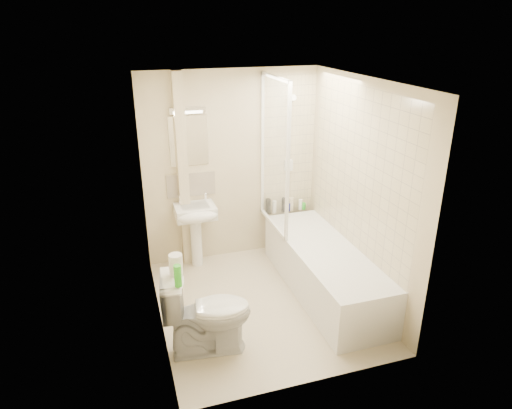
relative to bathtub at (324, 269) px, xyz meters
name	(u,v)px	position (x,y,z in m)	size (l,w,h in m)	color
floor	(262,303)	(-0.75, -0.03, -0.29)	(2.50, 2.50, 0.00)	beige
wall_back	(232,167)	(-0.75, 1.22, 0.91)	(2.20, 0.02, 2.40)	beige
wall_left	(152,216)	(-1.85, -0.03, 0.91)	(0.02, 2.50, 2.40)	beige
wall_right	(360,191)	(0.35, -0.03, 0.91)	(0.02, 2.50, 2.40)	beige
ceiling	(264,81)	(-0.75, -0.03, 2.11)	(2.20, 2.50, 0.02)	white
tile_back	(288,146)	(0.00, 1.20, 1.14)	(0.70, 0.01, 1.75)	beige
tile_right	(359,171)	(0.34, 0.00, 1.14)	(0.01, 2.10, 1.75)	beige
pipe_boxing	(183,174)	(-1.37, 1.16, 0.91)	(0.12, 0.12, 2.40)	beige
splashback	(191,185)	(-1.27, 1.21, 0.74)	(0.60, 0.01, 0.30)	beige
mirror	(189,141)	(-1.27, 1.20, 1.29)	(0.46, 0.01, 0.60)	white
strip_light	(187,110)	(-1.27, 1.18, 1.66)	(0.42, 0.07, 0.07)	silver
bathtub	(324,269)	(0.00, 0.00, 0.00)	(0.70, 2.10, 0.55)	white
shower_screen	(274,155)	(-0.35, 0.76, 1.16)	(0.04, 0.92, 1.80)	white
shower_fixture	(290,137)	(0.00, 1.16, 1.26)	(0.10, 0.16, 0.99)	white
pedestal_sink	(196,219)	(-1.27, 0.98, 0.37)	(0.49, 0.46, 0.94)	white
bottle_black_a	(268,206)	(-0.29, 1.13, 0.36)	(0.07, 0.07, 0.20)	black
bottle_white_a	(274,207)	(-0.20, 1.13, 0.34)	(0.05, 0.05, 0.17)	white
bottle_black_b	(284,205)	(-0.07, 1.13, 0.36)	(0.06, 0.06, 0.19)	black
bottle_blue	(289,207)	(0.00, 1.13, 0.32)	(0.05, 0.05, 0.11)	navy
bottle_cream	(291,204)	(0.03, 1.13, 0.35)	(0.06, 0.06, 0.18)	beige
bottle_white_b	(300,204)	(0.17, 1.13, 0.33)	(0.05, 0.05, 0.14)	white
bottle_green	(303,206)	(0.21, 1.13, 0.30)	(0.06, 0.06, 0.09)	green
toilet	(207,312)	(-1.47, -0.59, 0.12)	(0.86, 0.56, 0.82)	white
toilet_roll_lower	(176,269)	(-1.72, -0.52, 0.59)	(0.12, 0.12, 0.11)	white
toilet_roll_upper	(176,259)	(-1.72, -0.53, 0.68)	(0.12, 0.12, 0.09)	white
green_bottle	(178,276)	(-1.73, -0.72, 0.63)	(0.06, 0.06, 0.20)	green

